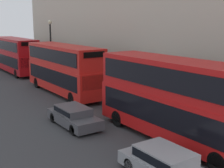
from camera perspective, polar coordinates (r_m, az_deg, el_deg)
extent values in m
cube|color=red|center=(17.39, 11.41, -5.55)|extent=(2.55, 10.70, 2.29)
cube|color=red|center=(16.90, 11.69, 1.22)|extent=(2.50, 10.48, 1.88)
cube|color=black|center=(17.31, 11.44, -4.68)|extent=(2.59, 9.84, 1.28)
cube|color=black|center=(16.88, 11.70, 1.53)|extent=(2.59, 9.84, 1.13)
cylinder|color=black|center=(14.68, 18.85, -13.43)|extent=(0.30, 1.00, 1.00)
cylinder|color=black|center=(19.70, 1.10, -6.31)|extent=(0.30, 1.00, 1.00)
cylinder|color=black|center=(21.02, 6.13, -5.21)|extent=(0.30, 1.00, 1.00)
cube|color=red|center=(28.42, -8.78, 1.14)|extent=(2.55, 10.72, 2.23)
cube|color=red|center=(28.13, -8.91, 5.19)|extent=(2.50, 10.50, 1.81)
cube|color=black|center=(28.38, -8.80, 1.67)|extent=(2.59, 9.86, 1.25)
cube|color=black|center=(28.12, -8.92, 5.37)|extent=(2.59, 9.86, 1.09)
cube|color=black|center=(23.72, -3.21, 0.29)|extent=(2.17, 0.06, 1.11)
cube|color=black|center=(23.40, -3.27, 5.37)|extent=(1.78, 0.06, 0.43)
cylinder|color=black|center=(24.84, -7.28, -2.60)|extent=(0.30, 1.00, 1.00)
cylinder|color=black|center=(25.91, -2.85, -1.93)|extent=(0.30, 1.00, 1.00)
cylinder|color=black|center=(31.57, -13.54, 0.22)|extent=(0.30, 1.00, 1.00)
cylinder|color=black|center=(32.42, -9.83, 0.67)|extent=(0.30, 1.00, 1.00)
cube|color=#A80F14|center=(41.40, -17.28, 3.98)|extent=(2.55, 10.98, 2.18)
cube|color=#A80F14|center=(41.20, -17.44, 6.73)|extent=(2.50, 10.76, 1.81)
cube|color=black|center=(41.37, -17.30, 4.34)|extent=(2.59, 10.11, 1.22)
cube|color=black|center=(41.19, -17.45, 6.86)|extent=(2.59, 10.11, 1.08)
cube|color=black|center=(36.20, -14.73, 3.80)|extent=(2.17, 0.06, 1.09)
cube|color=black|center=(35.99, -14.90, 7.11)|extent=(1.78, 0.06, 0.43)
cylinder|color=black|center=(37.52, -17.05, 1.80)|extent=(0.30, 1.00, 1.00)
cylinder|color=black|center=(38.24, -13.84, 2.15)|extent=(0.30, 1.00, 1.00)
cylinder|color=black|center=(45.54, -17.32, 3.44)|extent=(0.30, 1.00, 1.00)
cube|color=gray|center=(13.44, 9.63, -12.80)|extent=(1.62, 2.41, 0.56)
cube|color=black|center=(13.43, 9.63, -12.69)|extent=(1.65, 2.29, 0.36)
cylinder|color=black|center=(14.14, 3.33, -14.59)|extent=(0.22, 0.64, 0.64)
cylinder|color=black|center=(15.09, 8.33, -12.93)|extent=(0.22, 0.64, 0.64)
cube|color=#47474C|center=(19.86, -6.96, -6.30)|extent=(1.77, 4.34, 0.60)
cube|color=#47474C|center=(19.80, -7.14, -4.76)|extent=(1.56, 2.39, 0.46)
cube|color=black|center=(19.79, -7.14, -4.70)|extent=(1.60, 2.27, 0.29)
cylinder|color=black|center=(18.41, -7.09, -8.29)|extent=(0.22, 0.64, 0.64)
cylinder|color=black|center=(19.12, -2.92, -7.45)|extent=(0.22, 0.64, 0.64)
cylinder|color=black|center=(20.79, -10.63, -6.06)|extent=(0.22, 0.64, 0.64)
cylinder|color=black|center=(21.42, -6.82, -5.40)|extent=(0.22, 0.64, 0.64)
cylinder|color=black|center=(35.72, -11.08, 5.77)|extent=(0.18, 0.18, 6.11)
sphere|color=beige|center=(35.55, -11.28, 11.02)|extent=(0.44, 0.44, 0.44)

